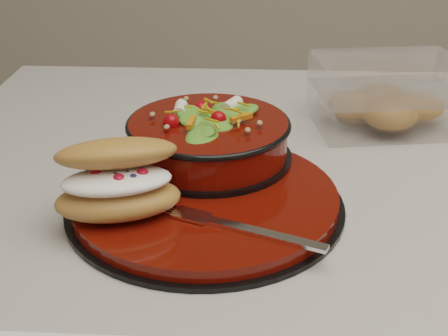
{
  "coord_description": "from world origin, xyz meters",
  "views": [
    {
      "loc": [
        -0.18,
        -0.74,
        1.26
      ],
      "look_at": [
        -0.22,
        -0.11,
        0.94
      ],
      "focal_mm": 50.0,
      "sensor_mm": 36.0,
      "label": 1
    }
  ],
  "objects_px": {
    "dinner_plate": "(206,200)",
    "fork": "(241,228)",
    "salad_bowl": "(208,134)",
    "pastry_box": "(387,96)",
    "croissant": "(118,180)"
  },
  "relations": [
    {
      "from": "dinner_plate",
      "to": "fork",
      "type": "relative_size",
      "value": 1.95
    },
    {
      "from": "dinner_plate",
      "to": "fork",
      "type": "height_order",
      "value": "fork"
    },
    {
      "from": "salad_bowl",
      "to": "pastry_box",
      "type": "xyz_separation_m",
      "value": [
        0.24,
        0.17,
        -0.01
      ]
    },
    {
      "from": "fork",
      "to": "pastry_box",
      "type": "bearing_deg",
      "value": -9.08
    },
    {
      "from": "croissant",
      "to": "fork",
      "type": "relative_size",
      "value": 0.9
    },
    {
      "from": "fork",
      "to": "pastry_box",
      "type": "distance_m",
      "value": 0.39
    },
    {
      "from": "croissant",
      "to": "dinner_plate",
      "type": "bearing_deg",
      "value": 14.22
    },
    {
      "from": "pastry_box",
      "to": "dinner_plate",
      "type": "bearing_deg",
      "value": -142.51
    },
    {
      "from": "fork",
      "to": "salad_bowl",
      "type": "bearing_deg",
      "value": 37.66
    },
    {
      "from": "salad_bowl",
      "to": "pastry_box",
      "type": "height_order",
      "value": "salad_bowl"
    },
    {
      "from": "salad_bowl",
      "to": "pastry_box",
      "type": "bearing_deg",
      "value": 34.61
    },
    {
      "from": "salad_bowl",
      "to": "croissant",
      "type": "distance_m",
      "value": 0.16
    },
    {
      "from": "dinner_plate",
      "to": "salad_bowl",
      "type": "relative_size",
      "value": 1.53
    },
    {
      "from": "croissant",
      "to": "fork",
      "type": "bearing_deg",
      "value": -26.91
    },
    {
      "from": "croissant",
      "to": "fork",
      "type": "xyz_separation_m",
      "value": [
        0.13,
        -0.03,
        -0.04
      ]
    }
  ]
}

